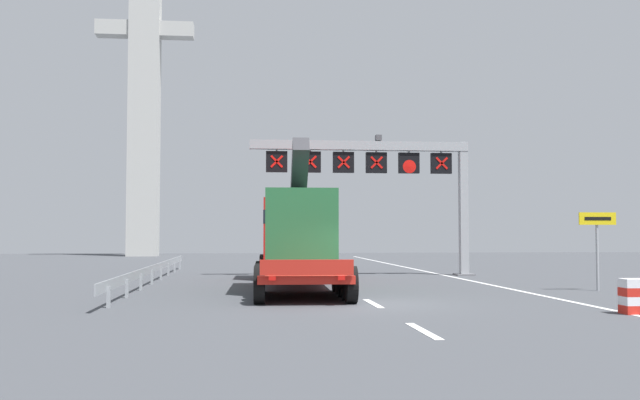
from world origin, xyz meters
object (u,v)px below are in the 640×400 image
object	(u,v)px
overhead_lane_gantry	(385,167)
exit_sign_yellow	(597,232)
bridge_pylon_distant	(145,69)
heavy_haul_truck_red	(296,235)

from	to	relation	value
overhead_lane_gantry	exit_sign_yellow	bearing A→B (deg)	-59.25
exit_sign_yellow	bridge_pylon_distant	bearing A→B (deg)	117.34
heavy_haul_truck_red	bridge_pylon_distant	world-z (taller)	bridge_pylon_distant
exit_sign_yellow	overhead_lane_gantry	bearing A→B (deg)	120.75
overhead_lane_gantry	heavy_haul_truck_red	world-z (taller)	overhead_lane_gantry
overhead_lane_gantry	bridge_pylon_distant	xyz separation A→B (m)	(-16.30, 33.01, 12.15)
exit_sign_yellow	bridge_pylon_distant	xyz separation A→B (m)	(-22.16, 42.87, 15.40)
exit_sign_yellow	bridge_pylon_distant	distance (m)	50.66
overhead_lane_gantry	bridge_pylon_distant	size ratio (longest dim) A/B	0.32
overhead_lane_gantry	exit_sign_yellow	xyz separation A→B (m)	(5.87, -9.86, -3.25)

